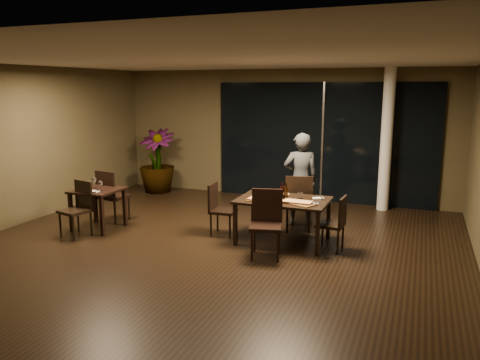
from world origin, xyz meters
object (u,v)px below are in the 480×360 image
Objects in this scene: main_table at (283,203)px; potted_plant at (157,161)px; chair_main_left at (219,206)px; chair_main_near at (266,219)px; side_table at (98,196)px; chair_side_far at (110,193)px; bottle_a at (282,190)px; bottle_b at (286,191)px; bottle_c at (286,190)px; chair_main_far at (299,200)px; chair_side_near at (79,205)px; diner at (301,179)px; chair_main_right at (335,221)px.

main_table is 4.78m from potted_plant.
chair_main_near is at bearing -126.51° from chair_main_left.
side_table is 2.28m from chair_main_left.
chair_side_far is 0.65× the size of potted_plant.
chair_main_near is 3.46m from chair_side_far.
potted_plant is (-0.61, 3.10, 0.16)m from side_table.
potted_plant is 4.71m from bottle_a.
potted_plant is (-0.55, 2.64, 0.22)m from chair_side_far.
bottle_c reaches higher than bottle_b.
bottle_b is (-0.04, -0.67, 0.30)m from chair_main_far.
chair_main_near is 1.02× the size of chair_side_far.
bottle_b is (3.51, 0.96, 0.35)m from chair_side_near.
bottle_c is (4.03, -2.52, 0.10)m from potted_plant.
potted_plant is at bearing 147.07° from main_table.
chair_main_near is at bearing 66.91° from diner.
potted_plant is 4.76m from bottle_c.
chair_side_far is at bearing -179.32° from main_table.
chair_side_far is at bearing -78.14° from potted_plant.
chair_main_near is at bearing -95.89° from bottle_c.
chair_main_right is at bearing -10.91° from bottle_a.
chair_main_right is at bearing 5.22° from side_table.
chair_side_near is at bearing -164.74° from bottle_b.
main_table is 1.18m from chair_main_left.
chair_side_near is 3.65m from bottle_b.
chair_main_near is 3.83× the size of bottle_a.
bottle_a is at bearing -171.60° from bottle_c.
chair_main_near reaches higher than chair_main_right.
chair_main_near is 0.85m from bottle_c.
bottle_c reaches higher than chair_main_right.
chair_side_near is at bearing 107.81° from chair_main_left.
bottle_c is at bearing 30.26° from chair_side_near.
chair_main_left is 3.42× the size of bottle_a.
bottle_a is (0.02, 0.78, 0.31)m from chair_main_near.
bottle_c is (0.02, 0.08, 0.22)m from main_table.
bottle_b is (0.05, 0.01, 0.21)m from main_table.
chair_main_far is at bearing 18.71° from side_table.
side_table is 0.46m from chair_side_near.
bottle_b is (0.09, -0.07, 0.00)m from bottle_a.
bottle_a is at bearing -169.11° from chair_side_far.
chair_main_far is 3.91m from chair_side_near.
side_table is at bearing -80.61° from chair_main_right.
bottle_b is (1.22, 0.02, 0.37)m from chair_main_left.
chair_side_far is 3.76× the size of bottle_a.
side_table is 2.83× the size of bottle_c.
chair_side_near is (-4.36, -0.84, 0.04)m from chair_main_right.
side_table is 4.32m from chair_main_right.
diner reaches higher than chair_side_near.
potted_plant reaches higher than side_table.
side_table is at bearing -170.31° from bottle_c.
chair_main_right is at bearing 119.83° from chair_main_far.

